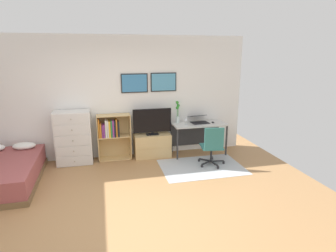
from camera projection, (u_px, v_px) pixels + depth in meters
name	position (u px, v px, depth m)	size (l,w,h in m)	color
ground_plane	(124.00, 210.00, 4.27)	(7.20, 7.20, 0.00)	#A87A4C
wall_back_with_posters	(113.00, 98.00, 6.21)	(6.12, 0.09, 2.70)	white
area_rug	(202.00, 167.00, 5.88)	(1.70, 1.20, 0.01)	#B2B7BC
bed	(0.00, 173.00, 5.06)	(1.34, 1.96, 0.55)	brown
dresser	(74.00, 138.00, 5.95)	(0.74, 0.46, 1.15)	silver
bookshelf	(112.00, 133.00, 6.18)	(0.73, 0.30, 1.02)	tan
tv_stand	(152.00, 145.00, 6.43)	(0.82, 0.41, 0.53)	tan
television	(152.00, 122.00, 6.26)	(0.87, 0.16, 0.60)	black
desk	(198.00, 128.00, 6.58)	(1.23, 0.56, 0.74)	silver
office_chair	(213.00, 145.00, 5.84)	(0.58, 0.58, 0.86)	#232326
laptop	(199.00, 119.00, 6.56)	(0.44, 0.46, 0.17)	#333338
computer_mouse	(213.00, 122.00, 6.51)	(0.06, 0.10, 0.03)	#262628
bamboo_vase	(178.00, 113.00, 6.47)	(0.09, 0.10, 0.51)	silver
wine_glass	(186.00, 119.00, 6.31)	(0.07, 0.07, 0.18)	silver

